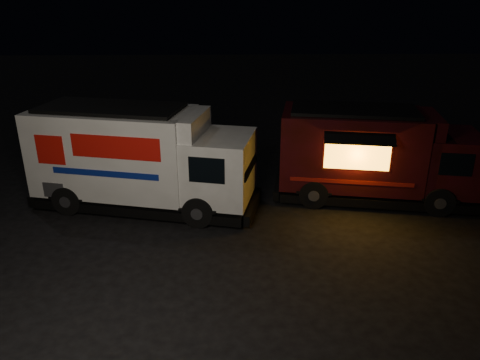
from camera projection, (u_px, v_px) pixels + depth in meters
name	position (u px, v px, depth m)	size (l,w,h in m)	color
ground	(224.00, 264.00, 11.72)	(80.00, 80.00, 0.00)	black
white_truck	(144.00, 158.00, 14.29)	(6.98, 2.38, 3.16)	white
red_truck	(377.00, 155.00, 14.87)	(6.38, 2.35, 2.97)	#380A12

